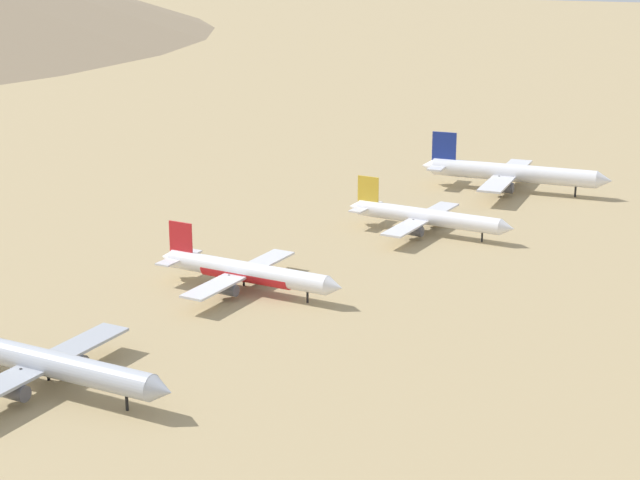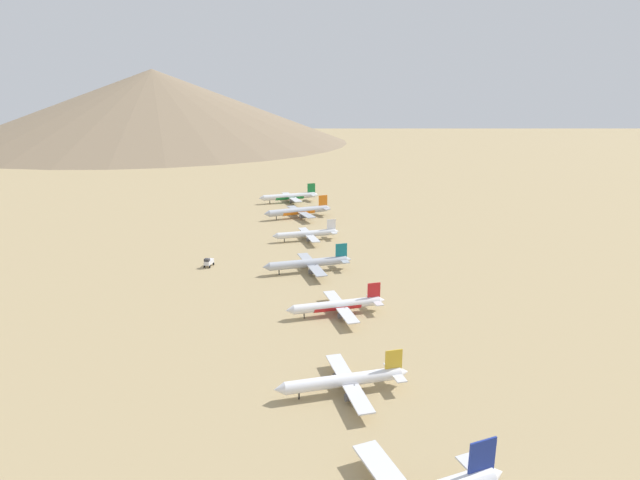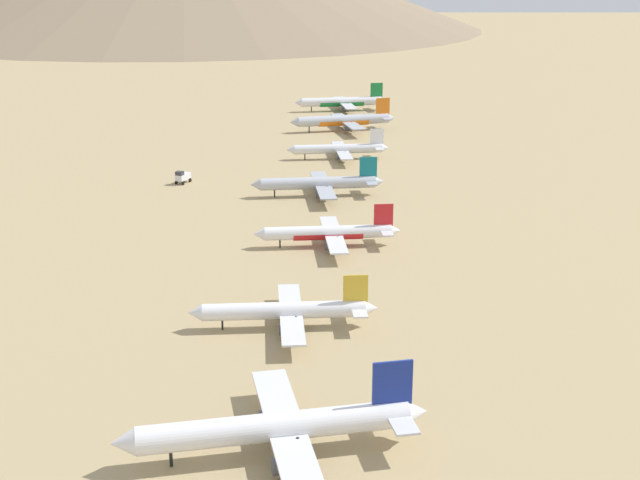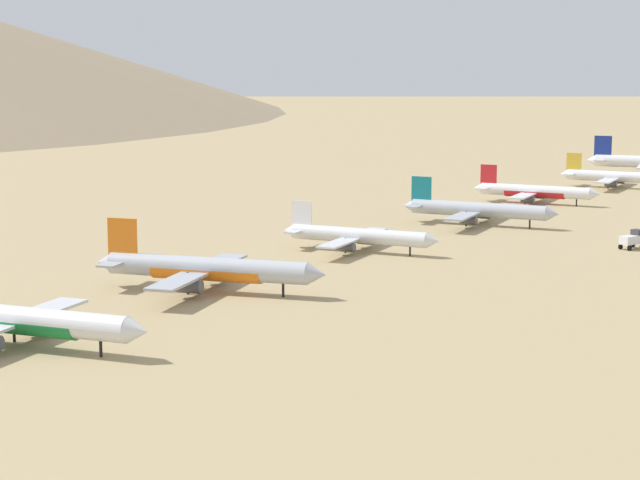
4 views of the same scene
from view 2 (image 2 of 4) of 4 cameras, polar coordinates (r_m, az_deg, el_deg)
name	(u,v)px [view 2 (image 2 of 4)]	position (r m, az deg, el deg)	size (l,w,h in m)	color
ground_plane	(313,270)	(217.17, -0.75, -3.22)	(1800.00, 1800.00, 0.00)	tan
parked_jet_0	(290,197)	(346.67, -3.28, 4.71)	(40.50, 32.83, 11.70)	silver
parked_jet_1	(299,211)	(304.16, -2.29, 3.15)	(41.46, 33.77, 11.95)	#B2B7C1
parked_jet_2	(307,234)	(258.02, -1.40, 0.66)	(33.89, 27.50, 9.78)	silver
parked_jet_3	(309,263)	(213.61, -1.16, -2.52)	(37.34, 30.28, 10.78)	#B2B7C1
parked_jet_4	(338,305)	(174.08, 1.92, -7.06)	(34.09, 27.68, 9.83)	white
parked_jet_5	(345,380)	(132.62, 2.73, -14.90)	(34.19, 27.79, 9.86)	white
service_truck	(209,262)	(225.05, -11.94, -2.32)	(4.86, 5.70, 3.90)	silver
desert_hill_4	(155,106)	(782.52, -17.43, 13.61)	(530.70, 530.70, 98.04)	#847056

